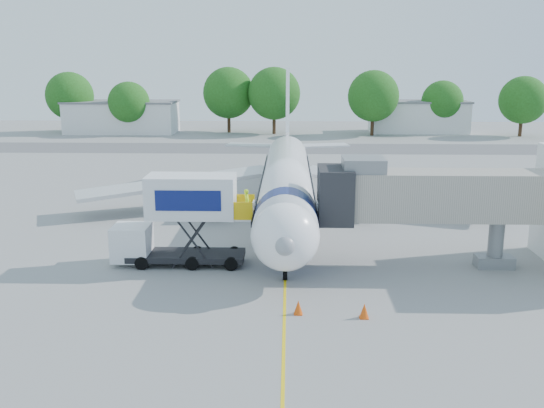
{
  "coord_description": "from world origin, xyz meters",
  "views": [
    {
      "loc": [
        0.18,
        -41.79,
        12.17
      ],
      "look_at": [
        -0.89,
        -4.5,
        3.2
      ],
      "focal_mm": 40.0,
      "sensor_mm": 36.0,
      "label": 1
    }
  ],
  "objects_px": {
    "catering_hiloader": "(181,220)",
    "jet_bridge": "(422,196)",
    "ground_tug": "(281,333)",
    "aircraft": "(287,181)"
  },
  "relations": [
    {
      "from": "aircraft",
      "to": "ground_tug",
      "type": "relative_size",
      "value": 11.3
    },
    {
      "from": "aircraft",
      "to": "catering_hiloader",
      "type": "bearing_deg",
      "value": -119.42
    },
    {
      "from": "ground_tug",
      "to": "aircraft",
      "type": "bearing_deg",
      "value": 77.96
    },
    {
      "from": "jet_bridge",
      "to": "catering_hiloader",
      "type": "xyz_separation_m",
      "value": [
        -14.27,
        -0.0,
        -1.59
      ]
    },
    {
      "from": "jet_bridge",
      "to": "ground_tug",
      "type": "distance_m",
      "value": 13.93
    },
    {
      "from": "catering_hiloader",
      "to": "jet_bridge",
      "type": "bearing_deg",
      "value": 0.01
    },
    {
      "from": "jet_bridge",
      "to": "ground_tug",
      "type": "bearing_deg",
      "value": -127.22
    },
    {
      "from": "catering_hiloader",
      "to": "aircraft",
      "type": "bearing_deg",
      "value": 60.58
    },
    {
      "from": "jet_bridge",
      "to": "ground_tug",
      "type": "xyz_separation_m",
      "value": [
        -8.12,
        -10.7,
        -3.7
      ]
    },
    {
      "from": "jet_bridge",
      "to": "catering_hiloader",
      "type": "height_order",
      "value": "jet_bridge"
    }
  ]
}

